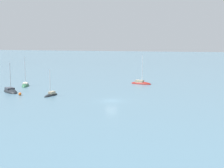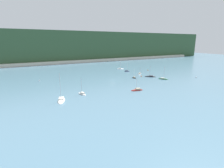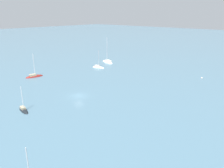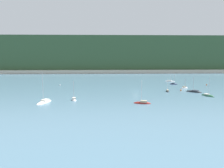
# 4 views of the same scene
# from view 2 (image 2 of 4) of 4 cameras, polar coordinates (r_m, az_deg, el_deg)

# --- Properties ---
(ground_plane) EXTENTS (600.00, 600.00, 0.00)m
(ground_plane) POSITION_cam_2_polar(r_m,az_deg,el_deg) (113.36, 0.17, 1.33)
(ground_plane) COLOR slate
(hillside_ridge) EXTENTS (451.14, 76.04, 36.47)m
(hillside_ridge) POSITION_cam_2_polar(r_m,az_deg,el_deg) (244.49, -16.89, 11.70)
(hillside_ridge) COLOR #335133
(hillside_ridge) RESTS_ON ground_plane
(shore_town_strip) EXTENTS (383.47, 6.00, 3.16)m
(shore_town_strip) POSITION_cam_2_polar(r_m,az_deg,el_deg) (205.43, -13.94, 6.95)
(shore_town_strip) COLOR beige
(shore_town_strip) RESTS_ON ground_plane
(sailboat_0) EXTENTS (2.06, 5.26, 7.01)m
(sailboat_0) POSITION_cam_2_polar(r_m,az_deg,el_deg) (120.01, 7.22, 1.97)
(sailboat_0) COLOR black
(sailboat_0) RESTS_ON ground_plane
(sailboat_1) EXTENTS (4.84, 2.80, 7.45)m
(sailboat_1) POSITION_cam_2_polar(r_m,az_deg,el_deg) (146.42, 4.93, 4.13)
(sailboat_1) COLOR #232D4C
(sailboat_1) RESTS_ON ground_plane
(sailboat_2) EXTENTS (6.83, 3.36, 9.59)m
(sailboat_2) POSITION_cam_2_polar(r_m,az_deg,el_deg) (89.91, 8.16, -2.03)
(sailboat_2) COLOR maroon
(sailboat_2) RESTS_ON ground_plane
(sailboat_3) EXTENTS (3.14, 6.18, 8.43)m
(sailboat_3) POSITION_cam_2_polar(r_m,az_deg,el_deg) (83.81, -9.74, -3.25)
(sailboat_3) COLOR silver
(sailboat_3) RESTS_ON ground_plane
(sailboat_4) EXTENTS (4.39, 6.90, 9.27)m
(sailboat_4) POSITION_cam_2_polar(r_m,az_deg,el_deg) (120.21, 16.36, 1.51)
(sailboat_4) COLOR #2D6647
(sailboat_4) RESTS_ON ground_plane
(sailboat_5) EXTENTS (7.57, 6.91, 8.56)m
(sailboat_5) POSITION_cam_2_polar(r_m,az_deg,el_deg) (126.24, 12.39, 2.32)
(sailboat_5) COLOR black
(sailboat_5) RESTS_ON ground_plane
(sailboat_6) EXTENTS (4.77, 3.45, 6.55)m
(sailboat_6) POSITION_cam_2_polar(r_m,az_deg,el_deg) (134.35, 9.05, 3.15)
(sailboat_6) COLOR white
(sailboat_6) RESTS_ON ground_plane
(sailboat_7) EXTENTS (6.53, 4.89, 9.04)m
(sailboat_7) POSITION_cam_2_polar(r_m,az_deg,el_deg) (159.11, 2.74, 4.93)
(sailboat_7) COLOR silver
(sailboat_7) RESTS_ON ground_plane
(sailboat_8) EXTENTS (5.67, 9.37, 12.78)m
(sailboat_8) POSITION_cam_2_polar(r_m,az_deg,el_deg) (76.91, -16.21, -5.19)
(sailboat_8) COLOR white
(sailboat_8) RESTS_ON ground_plane
(mooring_buoy_0) EXTENTS (0.62, 0.62, 0.62)m
(mooring_buoy_0) POSITION_cam_2_polar(r_m,az_deg,el_deg) (119.66, -22.60, 1.07)
(mooring_buoy_0) COLOR white
(mooring_buoy_0) RESTS_ON ground_plane
(mooring_buoy_1) EXTENTS (0.69, 0.69, 0.69)m
(mooring_buoy_1) POSITION_cam_2_polar(r_m,az_deg,el_deg) (133.46, 25.77, 1.99)
(mooring_buoy_1) COLOR white
(mooring_buoy_1) RESTS_ON ground_plane
(mooring_buoy_2) EXTENTS (0.66, 0.66, 0.66)m
(mooring_buoy_2) POSITION_cam_2_polar(r_m,az_deg,el_deg) (153.92, 11.65, 4.46)
(mooring_buoy_2) COLOR orange
(mooring_buoy_2) RESTS_ON ground_plane
(mooring_buoy_3) EXTENTS (0.73, 0.73, 0.73)m
(mooring_buoy_3) POSITION_cam_2_polar(r_m,az_deg,el_deg) (125.72, 9.49, 2.54)
(mooring_buoy_3) COLOR orange
(mooring_buoy_3) RESTS_ON ground_plane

